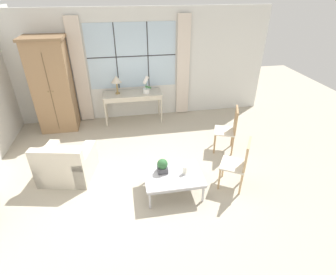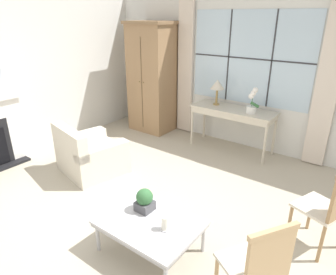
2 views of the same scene
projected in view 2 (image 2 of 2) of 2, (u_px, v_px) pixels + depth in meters
The scene contains 13 objects.
ground_plane at pixel (139, 222), 3.71m from camera, with size 14.00×14.00×0.00m, color #B2A893.
wall_back_windowed at pixel (249, 73), 5.41m from camera, with size 7.20×0.14×2.80m.
wall_left at pixel (32, 74), 5.30m from camera, with size 0.06×7.20×2.80m, color silver.
armoire at pixel (152, 78), 6.31m from camera, with size 0.95×0.70×2.26m.
console_table at pixel (233, 113), 5.45m from camera, with size 1.52×0.55×0.80m.
table_lamp at pixel (217, 85), 5.51m from camera, with size 0.26×0.26×0.47m.
potted_orchid at pixel (252, 103), 5.10m from camera, with size 0.22×0.17×0.45m.
armchair_upholstered at pixel (91, 156), 4.81m from camera, with size 1.09×1.03×0.81m.
side_chair_wooden at pixel (330, 204), 3.06m from camera, with size 0.57×0.57×1.02m.
accent_chair_wooden at pixel (258, 265), 2.34m from camera, with size 0.60×0.60×0.99m.
coffee_table at pixel (150, 224), 3.13m from camera, with size 1.02×0.76×0.39m.
potted_plant_small at pixel (145, 200), 3.25m from camera, with size 0.19×0.19×0.26m.
pillar_candle at pixel (165, 224), 2.97m from camera, with size 0.10×0.10×0.16m.
Camera 2 is at (2.11, -2.21, 2.38)m, focal length 32.00 mm.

